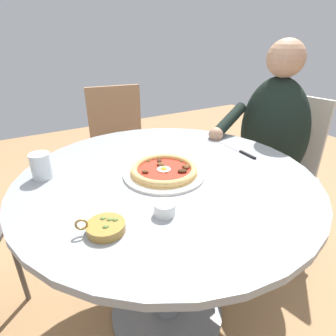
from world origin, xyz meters
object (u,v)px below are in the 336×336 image
Objects in this scene: ramekin_capers at (165,208)px; diner_person at (266,168)px; pizza_on_plate at (164,171)px; cafe_chair_spare_far at (119,141)px; water_glass at (41,167)px; steak_knife at (242,152)px; cafe_chair_diner at (280,161)px; olive_pan at (105,227)px; dining_table at (167,215)px.

diner_person is (-0.84, -0.36, -0.24)m from ramekin_capers.
cafe_chair_spare_far is at bearing -100.16° from pizza_on_plate.
water_glass is 0.41× the size of steak_knife.
cafe_chair_diner is (-1.26, 0.01, -0.26)m from water_glass.
olive_pan is (0.68, 0.22, 0.01)m from steak_knife.
dining_table is 0.89m from cafe_chair_diner.
water_glass is at bearing -2.27° from diner_person.
diner_person is (-0.72, -0.16, -0.04)m from dining_table.
water_glass is at bearing -56.27° from ramekin_capers.
pizza_on_plate is 0.92m from cafe_chair_diner.
ramekin_capers is at bearing 123.73° from water_glass.
ramekin_capers is (0.11, 0.21, 0.00)m from pizza_on_plate.
ramekin_capers is (-0.27, 0.41, -0.02)m from water_glass.
ramekin_capers is (0.12, 0.21, 0.20)m from dining_table.
diner_person is 1.33× the size of cafe_chair_diner.
pizza_on_plate is 0.24m from ramekin_capers.
olive_pan is 1.29m from cafe_chair_spare_far.
cafe_chair_diner is (-1.16, -0.38, -0.23)m from olive_pan.
cafe_chair_spare_far is at bearing -111.39° from olive_pan.
steak_knife is 1.01m from cafe_chair_spare_far.
steak_knife is at bearing -155.68° from ramekin_capers.
olive_pan is at bearing 103.96° from water_glass.
diner_person reaches higher than cafe_chair_spare_far.
olive_pan is 1.24m from cafe_chair_diner.
diner_person is 0.15m from cafe_chair_diner.
water_glass is 0.11× the size of cafe_chair_spare_far.
steak_knife is at bearing 166.92° from water_glass.
water_glass is 0.80m from steak_knife.
dining_table is 0.42m from steak_knife.
ramekin_capers is at bearing 24.32° from steak_knife.
water_glass is at bearing -0.67° from cafe_chair_diner.
water_glass is 1.00m from cafe_chair_spare_far.
water_glass is (0.39, -0.19, 0.03)m from pizza_on_plate.
water_glass is 0.74× the size of olive_pan.
olive_pan is (-0.10, 0.40, -0.03)m from water_glass.
cafe_chair_spare_far is (0.21, -0.96, -0.23)m from steak_knife.
water_glass is at bearing -76.04° from olive_pan.
dining_table is at bearing -145.99° from olive_pan.
water_glass is at bearing -13.08° from steak_knife.
pizza_on_plate is 0.43m from water_glass.
water_glass is 0.41m from olive_pan.
dining_table is 0.19m from pizza_on_plate.
pizza_on_plate is (0.01, -0.01, 0.19)m from dining_table.
olive_pan is at bearing 19.28° from diner_person.
steak_knife is at bearing -162.06° from olive_pan.
diner_person is at bearing 11.50° from cafe_chair_diner.
water_glass is at bearing -26.71° from pizza_on_plate.
cafe_chair_diner reaches higher than pizza_on_plate.
olive_pan is (0.29, 0.20, 0.19)m from dining_table.
cafe_chair_spare_far is (-0.46, -1.18, -0.24)m from olive_pan.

